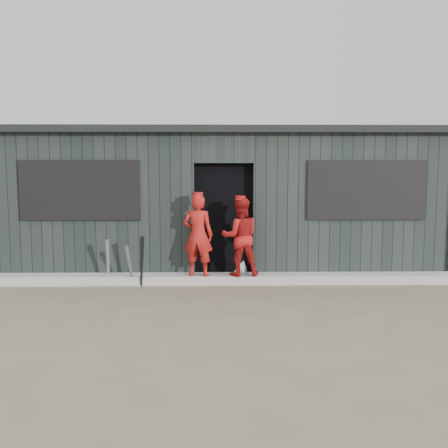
{
  "coord_description": "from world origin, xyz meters",
  "views": [
    {
      "loc": [
        -0.14,
        -6.36,
        1.92
      ],
      "look_at": [
        0.0,
        1.8,
        1.0
      ],
      "focal_mm": 40.0,
      "sensor_mm": 36.0,
      "label": 1
    }
  ],
  "objects_px": {
    "player_grey_back": "(242,242)",
    "bat_right": "(142,262)",
    "player_red_left": "(198,235)",
    "player_red_right": "(240,237)",
    "bat_mid": "(130,266)",
    "dugout": "(223,200)",
    "bat_left": "(108,262)"
  },
  "relations": [
    {
      "from": "bat_left",
      "to": "player_grey_back",
      "type": "height_order",
      "value": "player_grey_back"
    },
    {
      "from": "bat_mid",
      "to": "dugout",
      "type": "relative_size",
      "value": 0.08
    },
    {
      "from": "player_red_left",
      "to": "player_grey_back",
      "type": "bearing_deg",
      "value": -131.21
    },
    {
      "from": "player_grey_back",
      "to": "bat_right",
      "type": "bearing_deg",
      "value": 15.22
    },
    {
      "from": "player_red_right",
      "to": "dugout",
      "type": "bearing_deg",
      "value": -87.02
    },
    {
      "from": "bat_left",
      "to": "bat_right",
      "type": "height_order",
      "value": "bat_right"
    },
    {
      "from": "player_red_left",
      "to": "player_red_right",
      "type": "bearing_deg",
      "value": -166.98
    },
    {
      "from": "bat_right",
      "to": "bat_mid",
      "type": "bearing_deg",
      "value": 165.98
    },
    {
      "from": "bat_right",
      "to": "player_grey_back",
      "type": "xyz_separation_m",
      "value": [
        1.65,
        0.76,
        0.2
      ]
    },
    {
      "from": "player_red_right",
      "to": "player_grey_back",
      "type": "xyz_separation_m",
      "value": [
        0.06,
        0.56,
        -0.17
      ]
    },
    {
      "from": "dugout",
      "to": "bat_right",
      "type": "bearing_deg",
      "value": -124.19
    },
    {
      "from": "bat_mid",
      "to": "bat_right",
      "type": "height_order",
      "value": "bat_right"
    },
    {
      "from": "player_red_left",
      "to": "player_grey_back",
      "type": "height_order",
      "value": "player_red_left"
    },
    {
      "from": "bat_mid",
      "to": "player_red_right",
      "type": "bearing_deg",
      "value": 4.96
    },
    {
      "from": "bat_right",
      "to": "player_red_left",
      "type": "distance_m",
      "value": 1.0
    },
    {
      "from": "bat_mid",
      "to": "player_red_right",
      "type": "relative_size",
      "value": 0.54
    },
    {
      "from": "bat_right",
      "to": "dugout",
      "type": "distance_m",
      "value": 2.52
    },
    {
      "from": "player_grey_back",
      "to": "player_red_right",
      "type": "bearing_deg",
      "value": 74.59
    },
    {
      "from": "player_red_right",
      "to": "bat_right",
      "type": "bearing_deg",
      "value": 1.71
    },
    {
      "from": "bat_left",
      "to": "player_grey_back",
      "type": "distance_m",
      "value": 2.32
    },
    {
      "from": "bat_left",
      "to": "dugout",
      "type": "height_order",
      "value": "dugout"
    },
    {
      "from": "bat_mid",
      "to": "bat_left",
      "type": "bearing_deg",
      "value": 161.07
    },
    {
      "from": "bat_mid",
      "to": "player_grey_back",
      "type": "xyz_separation_m",
      "value": [
        1.85,
        0.71,
        0.28
      ]
    },
    {
      "from": "player_red_left",
      "to": "dugout",
      "type": "xyz_separation_m",
      "value": [
        0.43,
        1.77,
        0.46
      ]
    },
    {
      "from": "bat_left",
      "to": "dugout",
      "type": "relative_size",
      "value": 0.09
    },
    {
      "from": "player_red_right",
      "to": "player_red_left",
      "type": "bearing_deg",
      "value": -3.63
    },
    {
      "from": "bat_mid",
      "to": "dugout",
      "type": "height_order",
      "value": "dugout"
    },
    {
      "from": "bat_left",
      "to": "player_red_right",
      "type": "distance_m",
      "value": 2.21
    },
    {
      "from": "player_grey_back",
      "to": "dugout",
      "type": "relative_size",
      "value": 0.15
    },
    {
      "from": "bat_mid",
      "to": "player_red_left",
      "type": "distance_m",
      "value": 1.21
    },
    {
      "from": "bat_mid",
      "to": "bat_right",
      "type": "distance_m",
      "value": 0.22
    },
    {
      "from": "player_red_left",
      "to": "player_red_right",
      "type": "relative_size",
      "value": 1.05
    }
  ]
}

